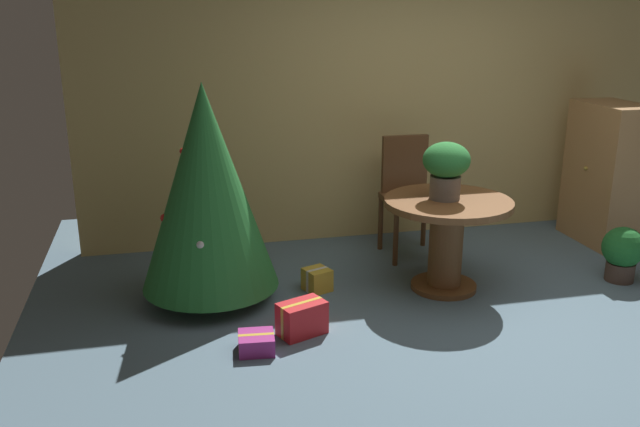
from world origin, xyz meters
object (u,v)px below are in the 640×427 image
wooden_chair_far (408,189)px  gift_box_red (302,318)px  round_dining_table (447,230)px  holiday_tree (207,188)px  potted_plant (623,252)px  wooden_cabinet (607,174)px  gift_box_purple (256,343)px  flower_vase (446,166)px  gift_box_gold (317,280)px

wooden_chair_far → gift_box_red: (-1.22, -1.33, -0.46)m
round_dining_table → gift_box_red: size_ratio=2.70×
holiday_tree → potted_plant: holiday_tree is taller
potted_plant → wooden_cabinet: bearing=63.7°
gift_box_purple → potted_plant: (2.97, 0.48, 0.19)m
round_dining_table → wooden_cabinet: bearing=21.0°
holiday_tree → gift_box_red: holiday_tree is taller
round_dining_table → gift_box_red: round_dining_table is taller
flower_vase → wooden_cabinet: (1.88, 0.69, -0.33)m
round_dining_table → wooden_chair_far: size_ratio=0.93×
gift_box_red → gift_box_purple: size_ratio=1.45×
wooden_chair_far → wooden_cabinet: size_ratio=0.80×
round_dining_table → gift_box_gold: 1.05m
gift_box_red → flower_vase: bearing=23.5°
gift_box_red → gift_box_gold: (0.26, 0.68, -0.03)m
gift_box_red → potted_plant: size_ratio=0.80×
round_dining_table → gift_box_red: bearing=-158.0°
flower_vase → round_dining_table: bearing=-51.2°
round_dining_table → gift_box_red: 1.37m
round_dining_table → wooden_chair_far: wooden_chair_far is taller
holiday_tree → flower_vase: bearing=-6.1°
round_dining_table → wooden_cabinet: (1.86, 0.71, 0.16)m
gift_box_red → gift_box_gold: 0.73m
flower_vase → wooden_chair_far: size_ratio=0.42×
wooden_chair_far → potted_plant: wooden_chair_far is taller
flower_vase → wooden_chair_far: 0.90m
holiday_tree → gift_box_purple: bearing=-76.5°
round_dining_table → flower_vase: bearing=128.8°
round_dining_table → gift_box_gold: round_dining_table is taller
gift_box_purple → wooden_cabinet: 3.72m
round_dining_table → gift_box_purple: bearing=-157.0°
gift_box_red → gift_box_purple: gift_box_red is taller
round_dining_table → holiday_tree: (-1.76, 0.21, 0.38)m
holiday_tree → gift_box_purple: 1.20m
round_dining_table → flower_vase: 0.49m
round_dining_table → wooden_chair_far: bearing=90.0°
potted_plant → gift_box_red: bearing=-173.1°
gift_box_red → potted_plant: potted_plant is taller
gift_box_red → wooden_cabinet: bearing=21.4°
gift_box_gold → round_dining_table: bearing=-10.9°
holiday_tree → potted_plant: size_ratio=3.63×
flower_vase → gift_box_purple: bearing=-155.8°
holiday_tree → gift_box_purple: (0.21, -0.87, -0.80)m
gift_box_purple → wooden_cabinet: wooden_cabinet is taller
wooden_chair_far → gift_box_red: 1.86m
gift_box_red → gift_box_purple: 0.37m
wooden_chair_far → holiday_tree: (-1.76, -0.62, 0.28)m
flower_vase → wooden_chair_far: flower_vase is taller
wooden_chair_far → gift_box_purple: wooden_chair_far is taller
round_dining_table → potted_plant: 1.45m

